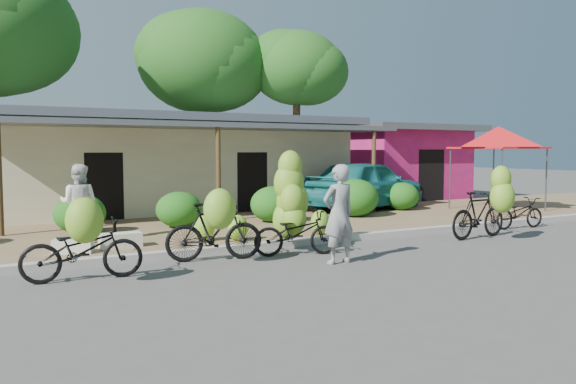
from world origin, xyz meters
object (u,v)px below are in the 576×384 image
tree_center_right (198,60)px  sack_near (120,240)px  sack_far (73,246)px  bike_far_left (83,246)px  red_canopy (498,137)px  bike_far_right (519,213)px  tree_near_right (292,66)px  teal_van (366,184)px  bike_center (293,213)px  bike_left (215,228)px  bike_right (484,209)px  bystander (79,203)px  vendor (339,214)px

tree_center_right → sack_near: tree_center_right is taller
sack_near → sack_far: sack_near is taller
bike_far_left → sack_far: 2.16m
tree_center_right → red_canopy: 14.30m
bike_far_left → bike_far_right: bike_far_left is taller
tree_near_right → bike_far_right: 14.39m
bike_far_left → teal_van: (10.36, 5.98, 0.40)m
bike_far_left → bike_center: bearing=-77.5°
tree_near_right → bike_left: (-9.40, -13.40, -5.51)m
tree_near_right → bike_far_right: (-0.29, -13.20, -5.74)m
tree_center_right → bike_right: size_ratio=4.43×
tree_near_right → bystander: 16.30m
tree_center_right → bike_far_left: 18.68m
red_canopy → bike_left: (-11.62, -3.12, -1.95)m
bike_far_right → sack_near: bike_far_right is taller
red_canopy → sack_near: red_canopy is taller
tree_center_right → sack_far: size_ratio=11.67×
bike_right → bike_far_right: 2.51m
tree_near_right → teal_van: 9.58m
sack_near → bystander: bearing=120.2°
red_canopy → bike_far_left: 14.74m
bike_right → vendor: size_ratio=1.04×
red_canopy → tree_near_right: bearing=102.2°
tree_near_right → bike_right: 15.27m
bike_center → tree_center_right: bearing=2.3°
tree_near_right → bystander: size_ratio=4.51×
bike_far_right → sack_far: 11.56m
bike_far_right → tree_near_right: bearing=4.9°
bike_right → bike_far_right: bearing=-74.8°
red_canopy → sack_far: 14.26m
red_canopy → teal_van: (-3.79, 2.38, -1.63)m
bike_right → bike_far_left: bearing=84.9°
tree_center_right → bystander: size_ratio=5.01×
sack_near → tree_near_right: bearing=46.9°
teal_van → sack_near: bearing=92.8°
sack_far → bike_right: bearing=-14.0°
tree_center_right → bike_right: 17.06m
red_canopy → bike_far_right: bearing=-130.9°
bike_far_left → tree_near_right: bearing=-35.4°
bike_far_right → vendor: vendor is taller
bike_far_left → bystander: bearing=-2.9°
red_canopy → teal_van: 4.76m
bike_center → red_canopy: bearing=-57.2°
bike_far_right → red_canopy: bearing=-34.6°
tree_near_right → bike_far_left: (-11.92, -13.88, -5.59)m
sack_far → vendor: vendor is taller
tree_center_right → teal_van: size_ratio=1.72×
tree_center_right → sack_far: tree_center_right is taller
tree_center_right → bike_left: tree_center_right is taller
bike_far_right → bystander: bystander is taller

